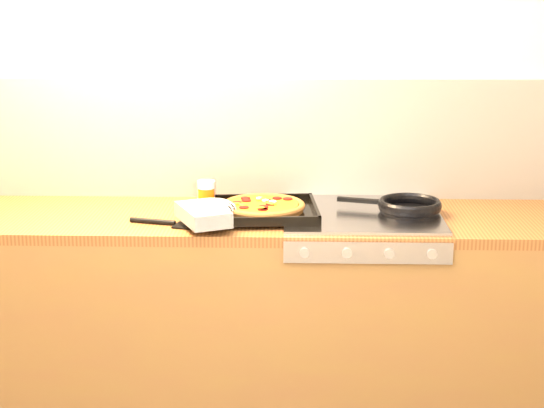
{
  "coord_description": "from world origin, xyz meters",
  "views": [
    {
      "loc": [
        0.2,
        -2.03,
        1.76
      ],
      "look_at": [
        0.1,
        1.08,
        0.95
      ],
      "focal_mm": 55.0,
      "sensor_mm": 36.0,
      "label": 1
    }
  ],
  "objects_px": {
    "tomato_can": "(206,193)",
    "pizza_on_tray": "(247,209)",
    "frying_pan": "(408,206)",
    "juice_glass": "(206,195)"
  },
  "relations": [
    {
      "from": "pizza_on_tray",
      "to": "frying_pan",
      "type": "relative_size",
      "value": 1.28
    },
    {
      "from": "tomato_can",
      "to": "frying_pan",
      "type": "bearing_deg",
      "value": -8.4
    },
    {
      "from": "frying_pan",
      "to": "juice_glass",
      "type": "distance_m",
      "value": 0.8
    },
    {
      "from": "tomato_can",
      "to": "pizza_on_tray",
      "type": "bearing_deg",
      "value": -48.93
    },
    {
      "from": "juice_glass",
      "to": "pizza_on_tray",
      "type": "bearing_deg",
      "value": -42.86
    },
    {
      "from": "pizza_on_tray",
      "to": "juice_glass",
      "type": "xyz_separation_m",
      "value": [
        -0.17,
        0.16,
        0.01
      ]
    },
    {
      "from": "frying_pan",
      "to": "juice_glass",
      "type": "xyz_separation_m",
      "value": [
        -0.8,
        0.08,
        0.02
      ]
    },
    {
      "from": "pizza_on_tray",
      "to": "tomato_can",
      "type": "relative_size",
      "value": 5.07
    },
    {
      "from": "pizza_on_tray",
      "to": "juice_glass",
      "type": "relative_size",
      "value": 4.8
    },
    {
      "from": "tomato_can",
      "to": "juice_glass",
      "type": "distance_m",
      "value": 0.04
    }
  ]
}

